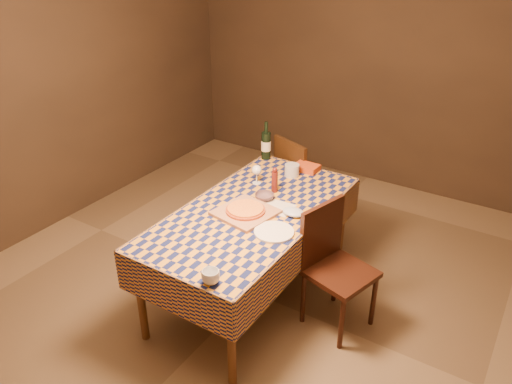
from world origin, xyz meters
TOP-DOWN VIEW (x-y plane):
  - room at (0.00, 0.00)m, footprint 5.00×5.10m
  - dining_table at (0.00, 0.00)m, footprint 0.94×1.84m
  - cutting_board at (-0.01, -0.07)m, footprint 0.44×0.44m
  - pizza at (-0.01, -0.07)m, footprint 0.30×0.30m
  - pepper_mill at (-0.01, 0.34)m, footprint 0.06×0.06m
  - bowl at (-0.01, 0.19)m, footprint 0.17×0.17m
  - wine_glass at (-0.21, 0.39)m, footprint 0.08×0.08m
  - wine_bottle at (-0.41, 0.86)m, footprint 0.11×0.11m
  - deli_tub at (-0.03, 0.67)m, footprint 0.14×0.14m
  - takeout_container at (0.02, 0.83)m, footprint 0.21×0.15m
  - white_plate at (0.29, -0.18)m, footprint 0.32×0.32m
  - tumbler at (0.26, -0.84)m, footprint 0.11×0.11m
  - flour_patch at (0.12, 0.13)m, footprint 0.27×0.21m
  - flour_bag at (0.29, 0.10)m, footprint 0.19×0.16m
  - chair_far at (-0.18, 1.08)m, footprint 0.55×0.55m
  - chair_right at (0.63, 0.07)m, footprint 0.53×0.52m

SIDE VIEW (x-z plane):
  - chair_far at x=-0.18m, z-range 0.06..0.99m
  - chair_right at x=0.63m, z-range 0.06..0.99m
  - dining_table at x=0.00m, z-range 0.31..1.08m
  - flour_patch at x=0.12m, z-range 0.77..0.77m
  - white_plate at x=0.29m, z-range 0.77..0.79m
  - cutting_board at x=-0.01m, z-range 0.77..0.79m
  - bowl at x=-0.01m, z-range 0.77..0.82m
  - flour_bag at x=0.29m, z-range 0.77..0.82m
  - takeout_container at x=0.02m, z-range 0.77..0.82m
  - pizza at x=-0.01m, z-range 0.79..0.82m
  - tumbler at x=0.26m, z-range 0.77..0.86m
  - deli_tub at x=-0.03m, z-range 0.77..0.87m
  - pepper_mill at x=-0.01m, z-range 0.76..0.97m
  - wine_glass at x=-0.21m, z-range 0.80..0.96m
  - wine_bottle at x=-0.41m, z-range 0.73..1.07m
  - room at x=0.00m, z-range 0.00..2.70m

